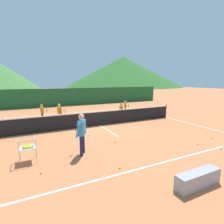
% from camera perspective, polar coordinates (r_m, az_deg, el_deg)
% --- Properties ---
extents(ground_plane, '(120.00, 120.00, 0.00)m').
position_cam_1_polar(ground_plane, '(11.86, -4.12, -4.38)').
color(ground_plane, '#C67042').
extents(line_baseline_near, '(11.84, 0.08, 0.01)m').
position_cam_1_polar(line_baseline_near, '(6.95, 15.93, -15.72)').
color(line_baseline_near, white).
rests_on(line_baseline_near, ground).
extents(line_baseline_far, '(11.84, 0.08, 0.01)m').
position_cam_1_polar(line_baseline_far, '(16.95, -11.13, -0.07)').
color(line_baseline_far, white).
rests_on(line_baseline_far, ground).
extents(line_sideline_east, '(0.08, 11.55, 0.01)m').
position_cam_1_polar(line_sideline_east, '(15.05, 17.24, -1.65)').
color(line_sideline_east, white).
rests_on(line_sideline_east, ground).
extents(line_service_center, '(0.08, 5.44, 0.01)m').
position_cam_1_polar(line_service_center, '(11.86, -4.12, -4.37)').
color(line_service_center, white).
rests_on(line_service_center, ground).
extents(tennis_net, '(11.83, 0.08, 1.05)m').
position_cam_1_polar(tennis_net, '(11.74, -4.15, -2.03)').
color(tennis_net, '#333338').
rests_on(tennis_net, ground).
extents(instructor, '(0.56, 0.84, 1.70)m').
position_cam_1_polar(instructor, '(7.16, -9.93, -5.95)').
color(instructor, '#191E4C').
rests_on(instructor, ground).
extents(student_0, '(0.44, 0.61, 1.31)m').
position_cam_1_polar(student_0, '(13.78, -21.93, 0.31)').
color(student_0, black).
rests_on(student_0, ground).
extents(student_1, '(0.51, 0.60, 1.36)m').
position_cam_1_polar(student_1, '(13.04, -16.81, 0.23)').
color(student_1, silver).
rests_on(student_1, ground).
extents(student_2, '(0.47, 0.39, 1.20)m').
position_cam_1_polar(student_2, '(14.14, 3.00, 1.02)').
color(student_2, navy).
rests_on(student_2, ground).
extents(student_3, '(0.42, 0.68, 1.21)m').
position_cam_1_polar(student_3, '(15.70, 4.41, 1.96)').
color(student_3, black).
rests_on(student_3, ground).
extents(ball_cart, '(0.58, 0.58, 0.90)m').
position_cam_1_polar(ball_cart, '(7.30, -26.01, -10.20)').
color(ball_cart, '#B7B7BC').
rests_on(ball_cart, ground).
extents(tennis_ball_0, '(0.07, 0.07, 0.07)m').
position_cam_1_polar(tennis_ball_0, '(6.46, -22.28, -17.95)').
color(tennis_ball_0, yellow).
rests_on(tennis_ball_0, ground).
extents(tennis_ball_1, '(0.07, 0.07, 0.07)m').
position_cam_1_polar(tennis_ball_1, '(10.65, 29.95, -7.31)').
color(tennis_ball_1, yellow).
rests_on(tennis_ball_1, ground).
extents(tennis_ball_2, '(0.07, 0.07, 0.07)m').
position_cam_1_polar(tennis_ball_2, '(9.22, 32.13, -10.14)').
color(tennis_ball_2, yellow).
rests_on(tennis_ball_2, ground).
extents(tennis_ball_3, '(0.07, 0.07, 0.07)m').
position_cam_1_polar(tennis_ball_3, '(11.96, 2.03, -4.07)').
color(tennis_ball_3, yellow).
rests_on(tennis_ball_3, ground).
extents(tennis_ball_4, '(0.07, 0.07, 0.07)m').
position_cam_1_polar(tennis_ball_4, '(9.71, 32.66, -9.21)').
color(tennis_ball_4, yellow).
rests_on(tennis_ball_4, ground).
extents(tennis_ball_5, '(0.07, 0.07, 0.07)m').
position_cam_1_polar(tennis_ball_5, '(12.81, 16.75, -3.54)').
color(tennis_ball_5, yellow).
rests_on(tennis_ball_5, ground).
extents(tennis_ball_6, '(0.07, 0.07, 0.07)m').
position_cam_1_polar(tennis_ball_6, '(9.32, 26.25, -9.40)').
color(tennis_ball_6, yellow).
rests_on(tennis_ball_6, ground).
extents(tennis_ball_7, '(0.07, 0.07, 0.07)m').
position_cam_1_polar(tennis_ball_7, '(9.73, -7.66, -7.57)').
color(tennis_ball_7, yellow).
rests_on(tennis_ball_7, ground).
extents(tennis_ball_8, '(0.07, 0.07, 0.07)m').
position_cam_1_polar(tennis_ball_8, '(8.66, 1.07, -9.77)').
color(tennis_ball_8, yellow).
rests_on(tennis_ball_8, ground).
extents(tennis_ball_9, '(0.07, 0.07, 0.07)m').
position_cam_1_polar(tennis_ball_9, '(6.33, 2.62, -17.72)').
color(tennis_ball_9, yellow).
rests_on(tennis_ball_9, ground).
extents(tennis_ball_10, '(0.07, 0.07, 0.07)m').
position_cam_1_polar(tennis_ball_10, '(10.71, -2.05, -5.80)').
color(tennis_ball_10, yellow).
rests_on(tennis_ball_10, ground).
extents(windscreen_fence, '(26.04, 0.08, 2.09)m').
position_cam_1_polar(windscreen_fence, '(21.49, -14.66, 4.77)').
color(windscreen_fence, '#1E5B2D').
rests_on(windscreen_fence, ground).
extents(courtside_bench, '(1.50, 0.36, 0.46)m').
position_cam_1_polar(courtside_bench, '(5.87, 26.31, -19.10)').
color(courtside_bench, '#99999E').
rests_on(courtside_bench, ground).
extents(hill_0, '(54.22, 54.22, 14.01)m').
position_cam_1_polar(hill_0, '(85.01, 3.67, 13.03)').
color(hill_0, '#2D6628').
rests_on(hill_0, ground).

